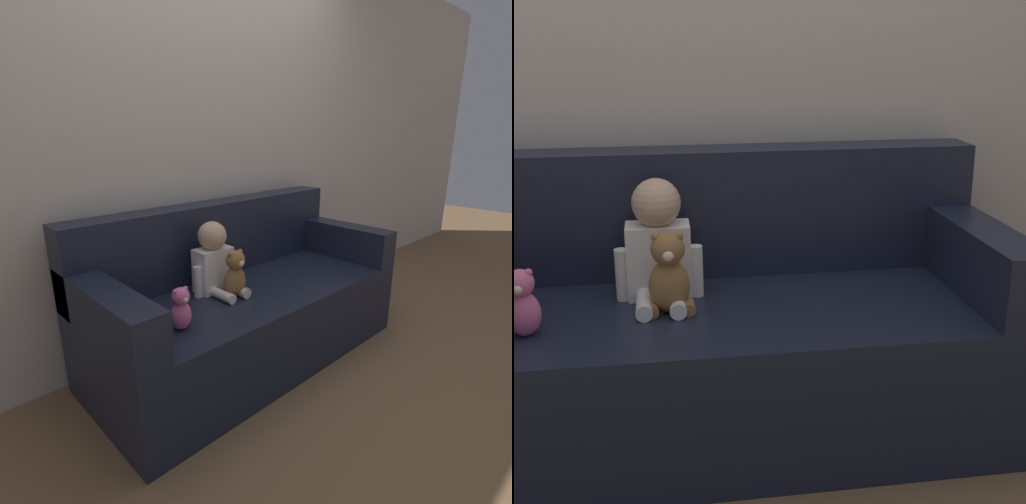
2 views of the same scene
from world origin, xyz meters
TOP-DOWN VIEW (x-y plane):
  - ground_plane at (0.00, 0.00)m, footprint 12.00×12.00m
  - wall_back at (0.00, 0.49)m, footprint 8.00×0.05m
  - couch at (0.00, 0.05)m, footprint 1.87×0.81m
  - person_baby at (-0.20, 0.08)m, footprint 0.28×0.30m
  - teddy_bear_brown at (-0.17, -0.06)m, footprint 0.15×0.12m
  - plush_toy_side at (-0.58, -0.17)m, footprint 0.10×0.09m
  - toy_ball at (-0.71, -0.03)m, footprint 0.07×0.07m

SIDE VIEW (x-z plane):
  - ground_plane at x=0.00m, z-range 0.00..0.00m
  - couch at x=0.00m, z-range -0.13..0.78m
  - toy_ball at x=-0.71m, z-range 0.46..0.53m
  - plush_toy_side at x=-0.58m, z-range 0.46..0.66m
  - teddy_bear_brown at x=-0.17m, z-range 0.45..0.71m
  - person_baby at x=-0.20m, z-range 0.44..0.83m
  - wall_back at x=0.00m, z-range 0.00..2.60m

